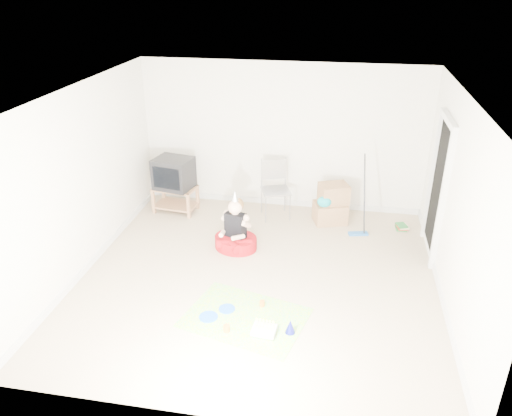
% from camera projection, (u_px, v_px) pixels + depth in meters
% --- Properties ---
extents(ground, '(5.00, 5.00, 0.00)m').
position_uv_depth(ground, '(258.00, 277.00, 7.10)').
color(ground, tan).
rests_on(ground, ground).
extents(doorway_recess, '(0.02, 0.90, 2.05)m').
position_uv_depth(doorway_recess, '(438.00, 191.00, 7.32)').
color(doorway_recess, black).
rests_on(doorway_recess, ground).
extents(tv_stand, '(0.79, 0.55, 0.46)m').
position_uv_depth(tv_stand, '(176.00, 197.00, 8.93)').
color(tv_stand, '#9A6A45').
rests_on(tv_stand, ground).
extents(crt_tv, '(0.72, 0.63, 0.54)m').
position_uv_depth(crt_tv, '(174.00, 173.00, 8.73)').
color(crt_tv, black).
rests_on(crt_tv, tv_stand).
extents(folding_chair, '(0.59, 0.57, 1.03)m').
position_uv_depth(folding_chair, '(276.00, 191.00, 8.62)').
color(folding_chair, '#96959A').
rests_on(folding_chair, ground).
extents(cardboard_boxes, '(0.64, 0.58, 0.68)m').
position_uv_depth(cardboard_boxes, '(331.00, 204.00, 8.53)').
color(cardboard_boxes, '#9F744D').
rests_on(cardboard_boxes, ground).
extents(floor_mop, '(0.34, 0.42, 1.28)m').
position_uv_depth(floor_mop, '(359.00, 221.00, 8.13)').
color(floor_mop, blue).
rests_on(floor_mop, ground).
extents(book_pile, '(0.21, 0.24, 0.10)m').
position_uv_depth(book_pile, '(402.00, 226.00, 8.40)').
color(book_pile, '#246D2E').
rests_on(book_pile, ground).
extents(seated_woman, '(0.86, 0.86, 0.98)m').
position_uv_depth(seated_woman, '(236.00, 236.00, 7.76)').
color(seated_woman, '#A20F15').
rests_on(seated_woman, ground).
extents(party_mat, '(1.68, 1.40, 0.01)m').
position_uv_depth(party_mat, '(245.00, 317.00, 6.28)').
color(party_mat, '#EB318A').
rests_on(party_mat, ground).
extents(birthday_cake, '(0.30, 0.25, 0.14)m').
position_uv_depth(birthday_cake, '(264.00, 331.00, 5.99)').
color(birthday_cake, white).
rests_on(birthday_cake, party_mat).
extents(blue_plate_near, '(0.25, 0.25, 0.01)m').
position_uv_depth(blue_plate_near, '(227.00, 309.00, 6.42)').
color(blue_plate_near, blue).
rests_on(blue_plate_near, party_mat).
extents(blue_plate_far, '(0.33, 0.33, 0.01)m').
position_uv_depth(blue_plate_far, '(209.00, 317.00, 6.27)').
color(blue_plate_far, blue).
rests_on(blue_plate_far, party_mat).
extents(orange_cup_near, '(0.07, 0.07, 0.07)m').
position_uv_depth(orange_cup_near, '(262.00, 303.00, 6.47)').
color(orange_cup_near, orange).
rests_on(orange_cup_near, party_mat).
extents(orange_cup_far, '(0.08, 0.08, 0.09)m').
position_uv_depth(orange_cup_far, '(227.00, 328.00, 6.01)').
color(orange_cup_far, orange).
rests_on(orange_cup_far, party_mat).
extents(blue_party_hat, '(0.14, 0.14, 0.18)m').
position_uv_depth(blue_party_hat, '(290.00, 326.00, 5.98)').
color(blue_party_hat, '#171AA1').
rests_on(blue_party_hat, party_mat).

